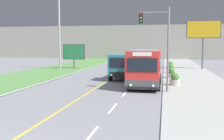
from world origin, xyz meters
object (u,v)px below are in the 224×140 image
(billboard_large, at_px, (203,32))
(city_bus, at_px, (145,68))
(planter_round_second, at_px, (171,73))
(car_distant, at_px, (139,61))
(utility_pole_far, at_px, (59,32))
(planter_round_near, at_px, (175,80))
(planter_round_far, at_px, (171,65))
(planter_round_third, at_px, (171,69))
(dump_truck, at_px, (123,67))
(billboard_small, at_px, (74,52))
(traffic_light_mast, at_px, (160,39))

(billboard_large, bearing_deg, city_bus, -111.98)
(billboard_large, xyz_separation_m, planter_round_second, (-4.65, -11.20, -4.90))
(car_distant, xyz_separation_m, utility_pole_far, (-10.74, -9.54, 4.73))
(planter_round_near, height_order, planter_round_second, planter_round_second)
(car_distant, xyz_separation_m, planter_round_far, (5.25, -6.56, -0.12))
(planter_round_near, distance_m, planter_round_third, 10.57)
(city_bus, height_order, planter_round_second, city_bus)
(planter_round_near, relative_size, planter_round_second, 0.99)
(billboard_large, bearing_deg, planter_round_third, -127.62)
(dump_truck, height_order, planter_round_second, dump_truck)
(city_bus, bearing_deg, billboard_large, 68.02)
(dump_truck, bearing_deg, city_bus, -59.35)
(billboard_large, relative_size, planter_round_second, 6.31)
(billboard_small, distance_m, planter_round_third, 14.82)
(planter_round_second, bearing_deg, planter_round_third, 89.01)
(planter_round_second, bearing_deg, car_distant, 106.56)
(billboard_small, bearing_deg, city_bus, -52.27)
(dump_truck, xyz_separation_m, traffic_light_mast, (3.80, -6.52, 2.75))
(billboard_small, bearing_deg, planter_round_near, -44.86)
(utility_pole_far, height_order, planter_round_near, utility_pole_far)
(city_bus, xyz_separation_m, traffic_light_mast, (1.27, -2.25, 2.45))
(city_bus, xyz_separation_m, dump_truck, (-2.53, 4.27, -0.30))
(traffic_light_mast, height_order, billboard_small, traffic_light_mast)
(car_distant, height_order, billboard_small, billboard_small)
(planter_round_third, bearing_deg, planter_round_second, -90.99)
(traffic_light_mast, xyz_separation_m, billboard_small, (-13.03, 17.45, -1.61))
(utility_pole_far, xyz_separation_m, traffic_light_mast, (14.72, -16.08, -1.36))
(billboard_small, height_order, planter_round_near, billboard_small)
(billboard_small, xyz_separation_m, planter_round_near, (14.31, -14.24, -1.88))
(billboard_small, bearing_deg, dump_truck, -49.82)
(billboard_large, xyz_separation_m, planter_round_far, (-4.49, -0.63, -4.90))
(utility_pole_far, xyz_separation_m, planter_round_third, (15.92, -2.31, -4.83))
(city_bus, height_order, planter_round_far, city_bus)
(utility_pole_far, bearing_deg, billboard_large, 10.00)
(car_distant, relative_size, billboard_small, 1.17)
(billboard_large, bearing_deg, billboard_small, -173.19)
(utility_pole_far, relative_size, billboard_small, 2.92)
(billboard_small, bearing_deg, utility_pole_far, -140.96)
(city_bus, bearing_deg, car_distant, 96.60)
(car_distant, bearing_deg, dump_truck, -89.47)
(car_distant, distance_m, planter_round_far, 8.41)
(billboard_large, relative_size, planter_round_third, 6.20)
(city_bus, bearing_deg, utility_pole_far, 134.19)
(planter_round_near, bearing_deg, utility_pole_far, 141.16)
(traffic_light_mast, xyz_separation_m, planter_round_near, (1.28, 3.20, -3.49))
(billboard_small, height_order, planter_round_far, billboard_small)
(billboard_small, height_order, planter_round_second, billboard_small)
(billboard_large, relative_size, billboard_small, 1.92)
(traffic_light_mast, height_order, planter_round_third, traffic_light_mast)
(dump_truck, distance_m, planter_round_near, 6.11)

